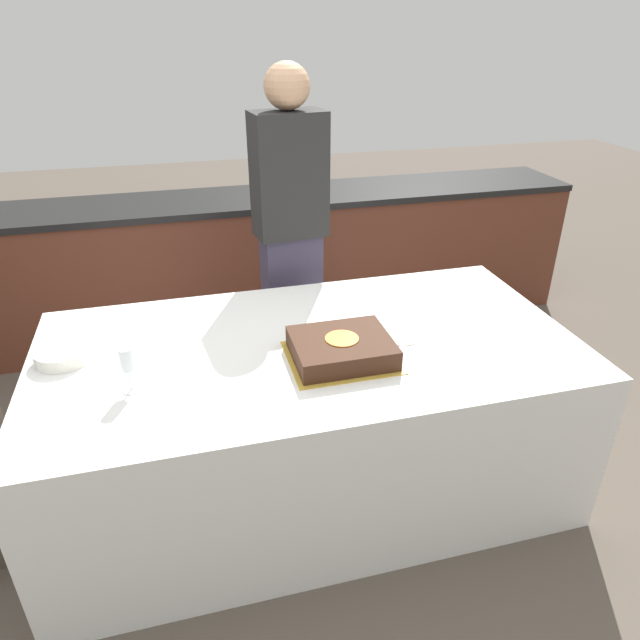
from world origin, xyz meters
TOP-DOWN VIEW (x-y plane):
  - ground_plane at (0.00, 0.00)m, footprint 14.00×14.00m
  - back_counter at (0.00, 1.64)m, footprint 4.40×0.58m
  - dining_table at (0.00, 0.00)m, footprint 2.20×1.13m
  - cake at (0.10, -0.14)m, footprint 0.42×0.36m
  - plate_stack at (-0.96, 0.11)m, footprint 0.21×0.21m
  - wine_glass at (-0.69, -0.16)m, footprint 0.07×0.07m
  - side_plate_near_cake at (0.10, 0.14)m, footprint 0.17×0.17m
  - side_plate_right_edge at (0.39, -0.04)m, footprint 0.17×0.17m
  - person_cutting_cake at (0.10, 0.78)m, footprint 0.38×0.24m

SIDE VIEW (x-z plane):
  - ground_plane at x=0.00m, z-range 0.00..0.00m
  - dining_table at x=0.00m, z-range 0.00..0.76m
  - back_counter at x=0.00m, z-range 0.00..0.92m
  - side_plate_near_cake at x=0.10m, z-range 0.76..0.76m
  - side_plate_right_edge at x=0.39m, z-range 0.76..0.76m
  - plate_stack at x=-0.96m, z-range 0.76..0.81m
  - cake at x=0.10m, z-range 0.75..0.84m
  - wine_glass at x=-0.69m, z-range 0.79..0.96m
  - person_cutting_cake at x=0.10m, z-range 0.05..1.82m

